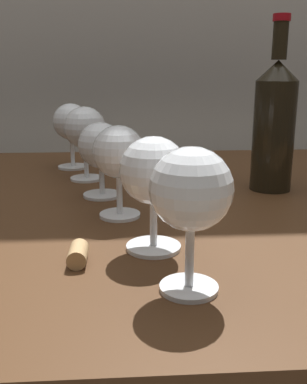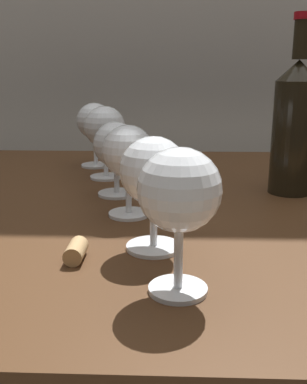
{
  "view_description": "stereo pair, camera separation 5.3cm",
  "coord_description": "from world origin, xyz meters",
  "px_view_note": "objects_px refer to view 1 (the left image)",
  "views": [
    {
      "loc": [
        -0.11,
        -0.73,
        0.98
      ],
      "look_at": [
        -0.07,
        -0.22,
        0.84
      ],
      "focal_mm": 41.48,
      "sensor_mm": 36.0,
      "label": 1
    },
    {
      "loc": [
        -0.05,
        -0.73,
        0.98
      ],
      "look_at": [
        -0.07,
        -0.22,
        0.84
      ],
      "focal_mm": 41.48,
      "sensor_mm": 36.0,
      "label": 2
    }
  ],
  "objects_px": {
    "wine_glass_white": "(101,147)",
    "cork": "(78,254)",
    "wine_glass_pinot": "(154,173)",
    "wine_glass_amber": "(85,130)",
    "wine_glass_merlot": "(71,124)",
    "wine_glass_port": "(119,155)",
    "wine_bottle": "(274,123)",
    "wine_glass_cabernet": "(191,193)"
  },
  "relations": [
    {
      "from": "wine_glass_white",
      "to": "wine_glass_port",
      "type": "bearing_deg",
      "value": -74.49
    },
    {
      "from": "wine_glass_merlot",
      "to": "wine_glass_cabernet",
      "type": "bearing_deg",
      "value": -73.15
    },
    {
      "from": "wine_bottle",
      "to": "wine_glass_white",
      "type": "bearing_deg",
      "value": -174.79
    },
    {
      "from": "cork",
      "to": "wine_glass_amber",
      "type": "bearing_deg",
      "value": 93.12
    },
    {
      "from": "wine_glass_pinot",
      "to": "wine_glass_port",
      "type": "distance_m",
      "value": 0.14
    },
    {
      "from": "wine_glass_amber",
      "to": "cork",
      "type": "relative_size",
      "value": 3.46
    },
    {
      "from": "wine_bottle",
      "to": "cork",
      "type": "xyz_separation_m",
      "value": [
        -0.32,
        -0.31,
        -0.11
      ]
    },
    {
      "from": "wine_glass_cabernet",
      "to": "wine_bottle",
      "type": "bearing_deg",
      "value": 61.52
    },
    {
      "from": "wine_glass_white",
      "to": "wine_glass_amber",
      "type": "bearing_deg",
      "value": 106.39
    },
    {
      "from": "wine_glass_port",
      "to": "wine_bottle",
      "type": "bearing_deg",
      "value": 27.1
    },
    {
      "from": "wine_glass_pinot",
      "to": "cork",
      "type": "xyz_separation_m",
      "value": [
        -0.09,
        -0.04,
        -0.08
      ]
    },
    {
      "from": "wine_glass_pinot",
      "to": "wine_glass_white",
      "type": "relative_size",
      "value": 1.08
    },
    {
      "from": "wine_glass_pinot",
      "to": "wine_glass_white",
      "type": "distance_m",
      "value": 0.25
    },
    {
      "from": "wine_glass_port",
      "to": "wine_glass_merlot",
      "type": "xyz_separation_m",
      "value": [
        -0.11,
        0.35,
        0.01
      ]
    },
    {
      "from": "wine_bottle",
      "to": "wine_glass_merlot",
      "type": "bearing_deg",
      "value": 151.2
    },
    {
      "from": "wine_glass_port",
      "to": "wine_glass_amber",
      "type": "xyz_separation_m",
      "value": [
        -0.07,
        0.24,
        0.01
      ]
    },
    {
      "from": "wine_glass_white",
      "to": "cork",
      "type": "xyz_separation_m",
      "value": [
        -0.01,
        -0.28,
        -0.08
      ]
    },
    {
      "from": "wine_glass_white",
      "to": "wine_glass_amber",
      "type": "xyz_separation_m",
      "value": [
        -0.04,
        0.13,
        0.01
      ]
    },
    {
      "from": "wine_glass_port",
      "to": "wine_glass_amber",
      "type": "bearing_deg",
      "value": 105.97
    },
    {
      "from": "wine_glass_cabernet",
      "to": "wine_glass_white",
      "type": "bearing_deg",
      "value": 106.25
    },
    {
      "from": "wine_glass_pinot",
      "to": "wine_glass_amber",
      "type": "relative_size",
      "value": 0.96
    },
    {
      "from": "wine_glass_pinot",
      "to": "wine_glass_port",
      "type": "xyz_separation_m",
      "value": [
        -0.04,
        0.13,
        -0.0
      ]
    },
    {
      "from": "wine_glass_pinot",
      "to": "wine_glass_port",
      "type": "relative_size",
      "value": 1.02
    },
    {
      "from": "wine_glass_pinot",
      "to": "wine_glass_merlot",
      "type": "bearing_deg",
      "value": 107.33
    },
    {
      "from": "wine_glass_pinot",
      "to": "wine_glass_amber",
      "type": "xyz_separation_m",
      "value": [
        -0.11,
        0.37,
        0.01
      ]
    },
    {
      "from": "wine_glass_merlot",
      "to": "cork",
      "type": "xyz_separation_m",
      "value": [
        0.06,
        -0.52,
        -0.09
      ]
    },
    {
      "from": "wine_bottle",
      "to": "cork",
      "type": "relative_size",
      "value": 7.23
    },
    {
      "from": "wine_glass_white",
      "to": "cork",
      "type": "bearing_deg",
      "value": -93.05
    },
    {
      "from": "wine_glass_pinot",
      "to": "wine_glass_merlot",
      "type": "height_order",
      "value": "wine_glass_merlot"
    },
    {
      "from": "wine_glass_pinot",
      "to": "wine_bottle",
      "type": "xyz_separation_m",
      "value": [
        0.23,
        0.27,
        0.03
      ]
    },
    {
      "from": "wine_glass_cabernet",
      "to": "wine_glass_merlot",
      "type": "height_order",
      "value": "wine_glass_cabernet"
    },
    {
      "from": "wine_glass_port",
      "to": "wine_bottle",
      "type": "relative_size",
      "value": 0.45
    },
    {
      "from": "wine_glass_amber",
      "to": "wine_glass_pinot",
      "type": "bearing_deg",
      "value": -73.25
    },
    {
      "from": "wine_glass_cabernet",
      "to": "wine_glass_port",
      "type": "distance_m",
      "value": 0.25
    },
    {
      "from": "wine_glass_cabernet",
      "to": "wine_bottle",
      "type": "height_order",
      "value": "wine_bottle"
    },
    {
      "from": "wine_glass_pinot",
      "to": "wine_bottle",
      "type": "height_order",
      "value": "wine_bottle"
    },
    {
      "from": "wine_glass_white",
      "to": "cork",
      "type": "height_order",
      "value": "wine_glass_white"
    },
    {
      "from": "wine_glass_cabernet",
      "to": "cork",
      "type": "height_order",
      "value": "wine_glass_cabernet"
    },
    {
      "from": "wine_glass_cabernet",
      "to": "wine_glass_amber",
      "type": "relative_size",
      "value": 1.0
    },
    {
      "from": "wine_glass_port",
      "to": "cork",
      "type": "distance_m",
      "value": 0.19
    },
    {
      "from": "wine_glass_port",
      "to": "wine_glass_cabernet",
      "type": "bearing_deg",
      "value": -73.4
    },
    {
      "from": "wine_glass_merlot",
      "to": "wine_bottle",
      "type": "xyz_separation_m",
      "value": [
        0.38,
        -0.21,
        0.02
      ]
    }
  ]
}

